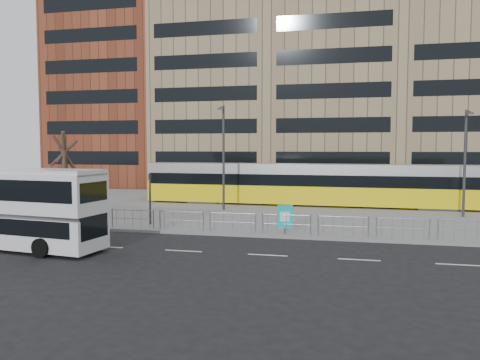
% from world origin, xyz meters
% --- Properties ---
extents(ground, '(120.00, 120.00, 0.00)m').
position_xyz_m(ground, '(0.00, 0.00, 0.00)').
color(ground, black).
rests_on(ground, ground).
extents(plaza, '(64.00, 24.00, 0.15)m').
position_xyz_m(plaza, '(0.00, 12.00, 0.07)').
color(plaza, slate).
rests_on(plaza, ground).
extents(kerb, '(64.00, 0.25, 0.17)m').
position_xyz_m(kerb, '(0.00, 0.05, 0.07)').
color(kerb, gray).
rests_on(kerb, ground).
extents(building_row, '(70.40, 18.40, 31.20)m').
position_xyz_m(building_row, '(1.55, 34.27, 12.91)').
color(building_row, brown).
rests_on(building_row, ground).
extents(pedestrian_barrier, '(32.07, 0.07, 1.10)m').
position_xyz_m(pedestrian_barrier, '(2.00, 0.50, 0.98)').
color(pedestrian_barrier, gray).
rests_on(pedestrian_barrier, plaza).
extents(road_markings, '(62.00, 0.12, 0.01)m').
position_xyz_m(road_markings, '(1.00, -4.00, 0.01)').
color(road_markings, white).
rests_on(road_markings, ground).
extents(double_decker_bus, '(9.82, 3.44, 3.84)m').
position_xyz_m(double_decker_bus, '(-10.30, -5.19, 2.08)').
color(double_decker_bus, white).
rests_on(double_decker_bus, ground).
extents(tram, '(28.58, 3.51, 3.36)m').
position_xyz_m(tram, '(3.18, 13.63, 1.84)').
color(tram, yellow).
rests_on(tram, plaza).
extents(ad_panel, '(0.84, 0.23, 1.58)m').
position_xyz_m(ad_panel, '(2.22, 0.53, 1.08)').
color(ad_panel, '#2D2D30').
rests_on(ad_panel, plaza).
extents(pedestrian, '(0.53, 0.66, 1.57)m').
position_xyz_m(pedestrian, '(-10.97, 3.86, 0.93)').
color(pedestrian, black).
rests_on(pedestrian, plaza).
extents(traffic_light_west, '(0.22, 0.24, 3.10)m').
position_xyz_m(traffic_light_west, '(-6.23, 1.95, 2.12)').
color(traffic_light_west, '#2D2D30').
rests_on(traffic_light_west, plaza).
extents(lamp_post_west, '(0.45, 1.04, 7.80)m').
position_xyz_m(lamp_post_west, '(-3.50, 9.26, 4.42)').
color(lamp_post_west, '#2D2D30').
rests_on(lamp_post_west, plaza).
extents(lamp_post_east, '(0.45, 1.04, 7.22)m').
position_xyz_m(lamp_post_east, '(13.25, 9.38, 4.13)').
color(lamp_post_east, '#2D2D30').
rests_on(lamp_post_east, plaza).
extents(bare_tree, '(4.79, 4.79, 8.10)m').
position_xyz_m(bare_tree, '(-14.10, 5.14, 6.07)').
color(bare_tree, black).
rests_on(bare_tree, plaza).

